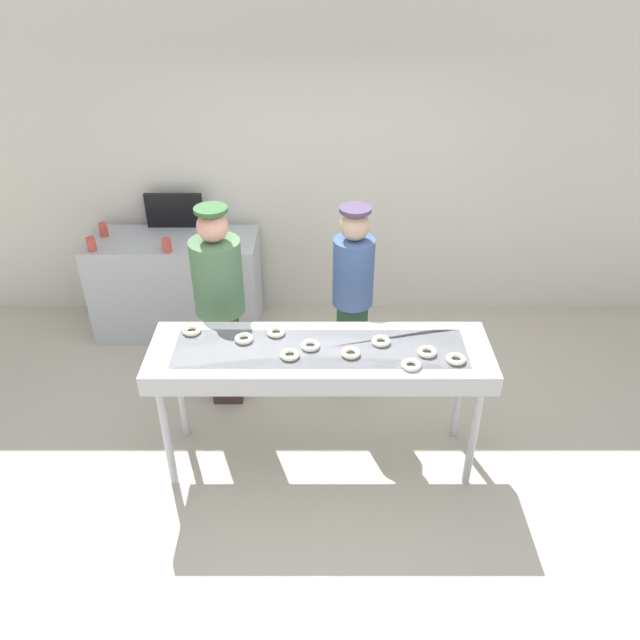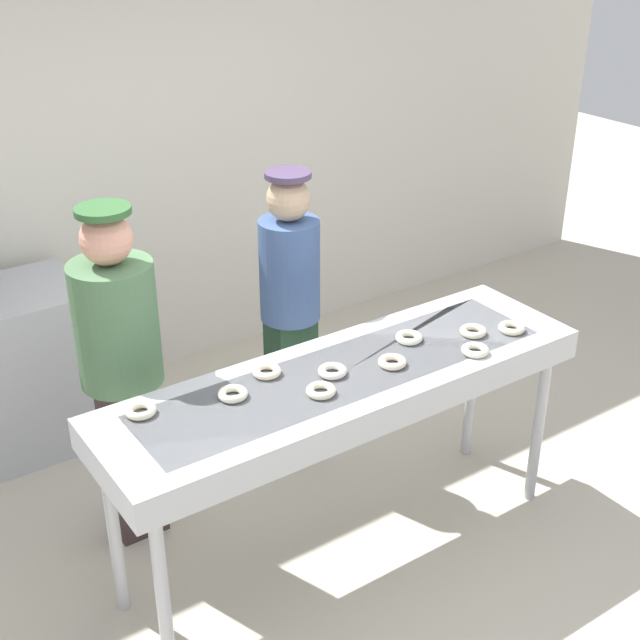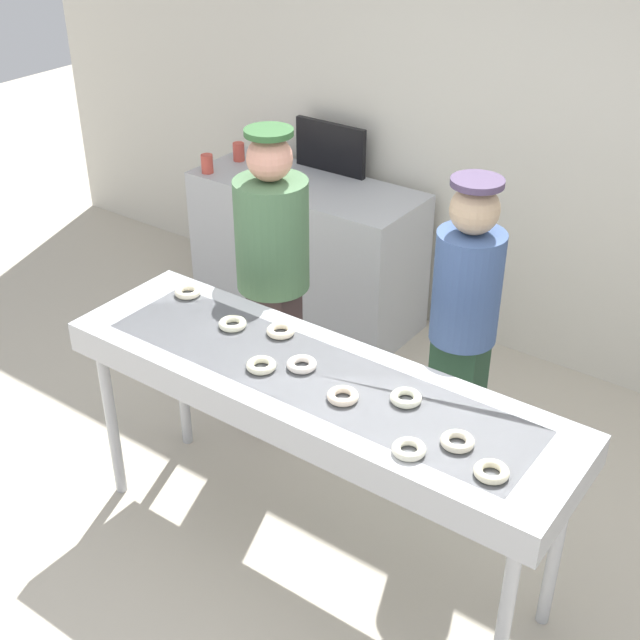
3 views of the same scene
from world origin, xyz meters
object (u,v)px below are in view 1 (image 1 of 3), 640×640
(sugar_donut_0, at_px, (309,346))
(sugar_donut_9, at_px, (455,359))
(prep_counter, at_px, (176,285))
(paper_cup_2, at_px, (165,245))
(sugar_donut_6, at_px, (349,353))
(paper_cup_1, at_px, (89,244))
(sugar_donut_3, at_px, (426,352))
(sugar_donut_8, at_px, (275,332))
(sugar_donut_5, at_px, (288,355))
(sugar_donut_4, at_px, (190,331))
(sugar_donut_1, at_px, (379,341))
(sugar_donut_2, at_px, (242,339))
(sugar_donut_7, at_px, (410,365))
(menu_display, at_px, (173,211))
(paper_cup_0, at_px, (102,230))
(fryer_conveyor, at_px, (319,358))
(worker_assistant, at_px, (218,296))
(worker_baker, at_px, (351,293))

(sugar_donut_0, relative_size, sugar_donut_9, 1.00)
(prep_counter, xyz_separation_m, paper_cup_2, (0.02, -0.25, 0.54))
(sugar_donut_6, distance_m, paper_cup_1, 2.72)
(sugar_donut_3, bearing_deg, sugar_donut_8, 166.98)
(sugar_donut_6, height_order, sugar_donut_8, same)
(sugar_donut_5, relative_size, sugar_donut_6, 1.00)
(sugar_donut_4, height_order, sugar_donut_5, same)
(sugar_donut_3, bearing_deg, sugar_donut_1, 157.23)
(sugar_donut_2, bearing_deg, sugar_donut_7, -15.11)
(sugar_donut_7, distance_m, sugar_donut_9, 0.30)
(sugar_donut_6, bearing_deg, sugar_donut_0, 162.34)
(sugar_donut_5, xyz_separation_m, paper_cup_1, (-1.79, 1.63, -0.00))
(sugar_donut_4, height_order, sugar_donut_6, same)
(prep_counter, distance_m, menu_display, 0.69)
(sugar_donut_2, relative_size, paper_cup_0, 1.02)
(sugar_donut_3, height_order, sugar_donut_6, same)
(sugar_donut_1, relative_size, paper_cup_1, 1.02)
(sugar_donut_5, relative_size, menu_display, 0.24)
(fryer_conveyor, height_order, paper_cup_2, paper_cup_2)
(sugar_donut_3, distance_m, menu_display, 2.93)
(fryer_conveyor, bearing_deg, sugar_donut_0, 170.45)
(paper_cup_1, bearing_deg, sugar_donut_4, -50.74)
(sugar_donut_7, bearing_deg, sugar_donut_5, 171.95)
(sugar_donut_7, relative_size, prep_counter, 0.08)
(worker_assistant, bearing_deg, sugar_donut_5, 122.00)
(prep_counter, bearing_deg, sugar_donut_1, -44.21)
(sugar_donut_6, distance_m, worker_assistant, 1.23)
(sugar_donut_2, bearing_deg, sugar_donut_5, -30.33)
(worker_assistant, height_order, paper_cup_2, worker_assistant)
(fryer_conveyor, distance_m, sugar_donut_1, 0.42)
(sugar_donut_4, distance_m, prep_counter, 1.73)
(sugar_donut_8, distance_m, paper_cup_0, 2.36)
(paper_cup_0, bearing_deg, sugar_donut_7, -38.71)
(sugar_donut_1, relative_size, menu_display, 0.24)
(sugar_donut_3, height_order, paper_cup_1, paper_cup_1)
(paper_cup_2, bearing_deg, sugar_donut_7, -42.14)
(sugar_donut_7, height_order, paper_cup_1, paper_cup_1)
(sugar_donut_5, bearing_deg, worker_baker, 64.45)
(sugar_donut_4, relative_size, sugar_donut_9, 1.00)
(sugar_donut_2, bearing_deg, sugar_donut_1, -1.90)
(paper_cup_0, bearing_deg, sugar_donut_4, -56.62)
(sugar_donut_2, bearing_deg, fryer_conveyor, -10.16)
(sugar_donut_6, relative_size, paper_cup_0, 1.02)
(sugar_donut_2, xyz_separation_m, sugar_donut_8, (0.21, 0.08, 0.00))
(sugar_donut_4, bearing_deg, paper_cup_2, 108.45)
(worker_baker, bearing_deg, sugar_donut_0, 81.98)
(sugar_donut_2, xyz_separation_m, sugar_donut_7, (1.09, -0.30, 0.00))
(sugar_donut_8, bearing_deg, sugar_donut_9, -14.81)
(fryer_conveyor, height_order, worker_baker, worker_baker)
(sugar_donut_1, bearing_deg, sugar_donut_0, -173.90)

